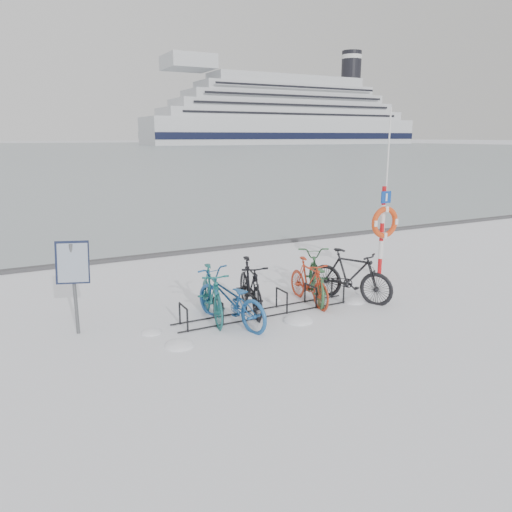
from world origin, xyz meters
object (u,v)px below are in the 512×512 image
(info_board, at_px, (73,268))
(lifebuoy_station, at_px, (384,222))
(bike_rack, at_px, (267,305))
(cruise_ferry, at_px, (285,118))

(info_board, bearing_deg, lifebuoy_station, 22.59)
(lifebuoy_station, bearing_deg, bike_rack, -164.92)
(bike_rack, height_order, lifebuoy_station, lifebuoy_station)
(cruise_ferry, bearing_deg, bike_rack, -120.67)
(bike_rack, xyz_separation_m, cruise_ferry, (116.46, 196.36, 11.63))
(bike_rack, distance_m, lifebuoy_station, 4.33)
(lifebuoy_station, bearing_deg, info_board, -176.66)
(info_board, bearing_deg, bike_rack, 9.37)
(info_board, distance_m, cruise_ferry, 229.88)
(bike_rack, bearing_deg, info_board, 170.11)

